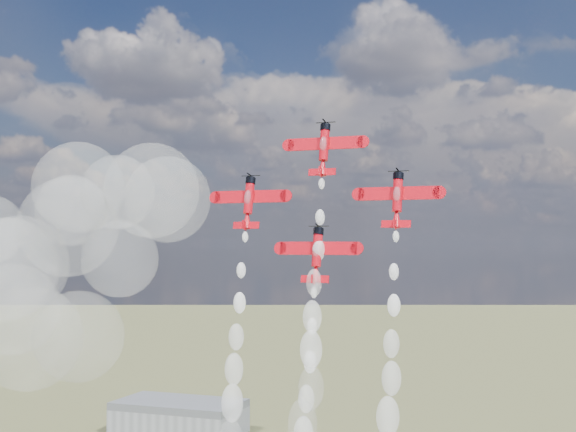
% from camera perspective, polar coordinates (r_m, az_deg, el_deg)
% --- Properties ---
extents(hangar, '(50.00, 28.00, 13.00)m').
position_cam_1_polar(hangar, '(335.80, -7.74, -13.97)').
color(hangar, gray).
rests_on(hangar, ground).
extents(plane_lead, '(13.73, 4.88, 9.69)m').
position_cam_1_polar(plane_lead, '(140.71, 2.58, 4.87)').
color(plane_lead, red).
rests_on(plane_lead, ground).
extents(plane_left, '(13.73, 4.88, 9.69)m').
position_cam_1_polar(plane_left, '(142.74, -2.81, 1.07)').
color(plane_left, red).
rests_on(plane_left, ground).
extents(plane_right, '(13.73, 4.88, 9.69)m').
position_cam_1_polar(plane_right, '(134.46, 7.79, 1.27)').
color(plane_right, red).
rests_on(plane_right, ground).
extents(plane_slot, '(13.73, 4.88, 9.69)m').
position_cam_1_polar(plane_slot, '(135.90, 2.07, -2.66)').
color(plane_slot, red).
rests_on(plane_slot, ground).
extents(smoke_trail_lead, '(5.47, 13.00, 48.48)m').
position_cam_1_polar(smoke_trail_lead, '(133.37, 1.30, -13.03)').
color(smoke_trail_lead, white).
rests_on(smoke_trail_lead, plane_lead).
extents(drifted_smoke_cloud, '(56.66, 39.94, 51.10)m').
position_cam_1_polar(drifted_smoke_cloud, '(171.11, -15.65, -2.75)').
color(drifted_smoke_cloud, white).
rests_on(drifted_smoke_cloud, ground).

